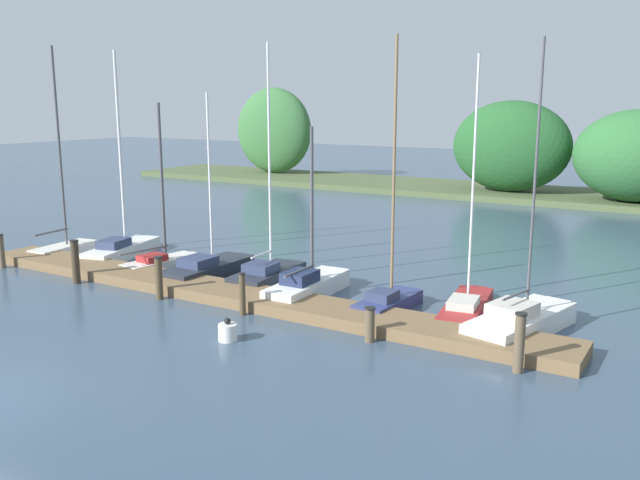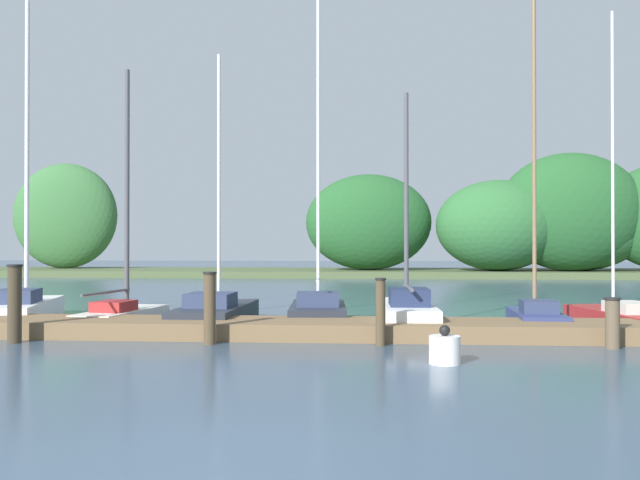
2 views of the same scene
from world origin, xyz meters
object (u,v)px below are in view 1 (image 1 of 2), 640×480
at_px(sailboat_6, 389,297).
at_px(mooring_piling_4, 370,324).
at_px(mooring_piling_3, 242,294).
at_px(sailboat_5, 309,284).
at_px(sailboat_0, 65,243).
at_px(mooring_piling_0, 2,251).
at_px(sailboat_4, 269,272).
at_px(sailboat_7, 467,304).
at_px(mooring_piling_5, 519,343).
at_px(sailboat_2, 162,258).
at_px(channel_buoy_1, 228,332).
at_px(mooring_piling_1, 75,262).
at_px(sailboat_1, 123,246).
at_px(sailboat_8, 523,319).
at_px(mooring_piling_2, 159,278).
at_px(sailboat_3, 209,267).

distance_m(sailboat_6, mooring_piling_4, 2.85).
bearing_deg(mooring_piling_3, sailboat_5, 76.57).
relative_size(sailboat_0, mooring_piling_0, 6.37).
xyz_separation_m(sailboat_4, sailboat_7, (7.11, 0.22, -0.08)).
bearing_deg(mooring_piling_5, sailboat_2, 167.81).
xyz_separation_m(sailboat_5, channel_buoy_1, (0.36, -4.65, -0.15)).
bearing_deg(mooring_piling_1, channel_buoy_1, -12.26).
xyz_separation_m(sailboat_1, sailboat_8, (16.50, -0.91, -0.04)).
bearing_deg(sailboat_6, channel_buoy_1, 155.07).
bearing_deg(sailboat_1, sailboat_2, -116.52).
height_order(mooring_piling_0, mooring_piling_2, mooring_piling_2).
bearing_deg(sailboat_0, sailboat_5, -95.15).
height_order(sailboat_7, mooring_piling_1, sailboat_7).
xyz_separation_m(mooring_piling_4, mooring_piling_5, (3.91, -0.03, 0.25)).
bearing_deg(mooring_piling_5, mooring_piling_4, 179.56).
bearing_deg(sailboat_6, mooring_piling_5, -117.08).
relative_size(mooring_piling_2, mooring_piling_4, 1.48).
bearing_deg(sailboat_4, channel_buoy_1, -158.99).
bearing_deg(sailboat_7, sailboat_0, 84.51).
distance_m(sailboat_3, channel_buoy_1, 6.96).
bearing_deg(mooring_piling_5, channel_buoy_1, -165.69).
height_order(sailboat_3, sailboat_8, sailboat_8).
height_order(sailboat_6, channel_buoy_1, sailboat_6).
bearing_deg(mooring_piling_1, mooring_piling_4, 0.45).
xyz_separation_m(mooring_piling_0, mooring_piling_3, (11.38, 0.16, -0.01)).
bearing_deg(channel_buoy_1, sailboat_5, 94.40).
bearing_deg(channel_buoy_1, sailboat_1, 150.77).
height_order(mooring_piling_5, channel_buoy_1, mooring_piling_5).
bearing_deg(mooring_piling_2, mooring_piling_3, 1.39).
relative_size(sailboat_2, sailboat_5, 1.13).
height_order(sailboat_0, channel_buoy_1, sailboat_0).
bearing_deg(mooring_piling_1, sailboat_5, 20.24).
distance_m(sailboat_0, sailboat_2, 5.19).
relative_size(sailboat_0, sailboat_1, 1.02).
bearing_deg(sailboat_7, sailboat_3, 84.79).
relative_size(sailboat_8, mooring_piling_5, 5.40).
distance_m(sailboat_6, sailboat_7, 2.31).
height_order(sailboat_1, mooring_piling_4, sailboat_1).
distance_m(mooring_piling_4, mooring_piling_5, 3.92).
distance_m(sailboat_3, sailboat_6, 7.41).
xyz_separation_m(sailboat_6, mooring_piling_1, (-10.69, -2.84, 0.36)).
relative_size(sailboat_5, sailboat_8, 0.70).
xyz_separation_m(sailboat_0, sailboat_2, (5.18, 0.32, -0.10)).
height_order(sailboat_7, mooring_piling_2, sailboat_7).
distance_m(sailboat_6, mooring_piling_3, 4.44).
distance_m(sailboat_6, mooring_piling_1, 11.07).
bearing_deg(sailboat_8, sailboat_0, 103.87).
relative_size(sailboat_4, mooring_piling_0, 6.18).
bearing_deg(sailboat_4, sailboat_5, -111.59).
xyz_separation_m(sailboat_3, sailboat_7, (9.51, 0.58, -0.04)).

